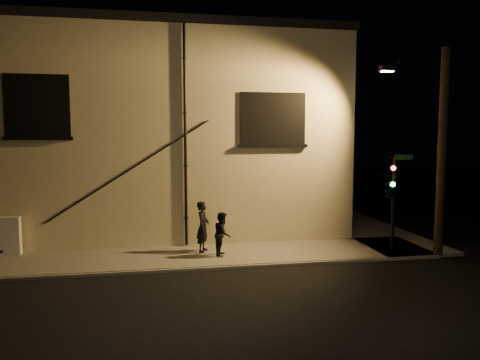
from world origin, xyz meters
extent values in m
plane|color=black|center=(0.00, 0.00, 0.00)|extent=(90.00, 90.00, 0.00)
cube|color=slate|center=(-3.00, 1.50, 0.06)|extent=(20.00, 3.00, 0.12)
cube|color=slate|center=(6.50, 8.00, 0.06)|extent=(3.00, 16.00, 0.12)
cube|color=beige|center=(-3.00, 9.00, 4.25)|extent=(16.00, 12.00, 8.50)
cube|color=black|center=(-3.00, 9.00, 8.65)|extent=(16.20, 12.20, 0.30)
cube|color=black|center=(-7.00, 2.98, 5.40)|extent=(2.20, 0.10, 2.20)
cube|color=#A5B28C|center=(-7.00, 3.00, 5.40)|extent=(1.98, 0.05, 1.98)
cube|color=black|center=(1.60, 2.98, 5.00)|extent=(2.60, 0.10, 2.00)
cube|color=black|center=(1.60, 3.00, 5.00)|extent=(2.38, 0.05, 1.78)
cylinder|color=black|center=(-1.80, 2.92, 4.31)|extent=(0.11, 0.11, 8.30)
cylinder|color=black|center=(-4.00, 2.95, 3.00)|extent=(5.96, 0.04, 3.75)
cylinder|color=black|center=(-3.88, 2.95, 3.06)|extent=(5.96, 0.04, 3.75)
imported|color=black|center=(-1.26, 1.94, 1.04)|extent=(0.66, 0.79, 1.84)
imported|color=black|center=(-0.64, 1.29, 0.89)|extent=(0.77, 0.88, 1.54)
cylinder|color=black|center=(5.43, 0.51, 1.82)|extent=(0.12, 0.12, 3.40)
imported|color=black|center=(5.21, 0.39, 2.54)|extent=(0.54, 2.07, 0.82)
sphere|color=#FF140C|center=(5.23, 0.21, 3.21)|extent=(0.17, 0.17, 0.17)
sphere|color=#14FF3F|center=(5.23, 0.21, 2.65)|extent=(0.17, 0.17, 0.17)
cube|color=#0C4C1E|center=(5.78, 0.51, 3.57)|extent=(0.70, 0.03, 0.18)
cylinder|color=black|center=(6.97, 0.06, 3.68)|extent=(0.31, 0.31, 7.37)
cylinder|color=black|center=(6.17, 0.61, 6.86)|extent=(1.87, 1.02, 0.10)
cube|color=black|center=(5.37, 1.16, 6.76)|extent=(0.55, 0.28, 0.18)
cube|color=#FFC672|center=(5.37, 1.16, 6.66)|extent=(0.42, 0.20, 0.04)
camera|label=1|loc=(-3.01, -14.77, 4.38)|focal=35.00mm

